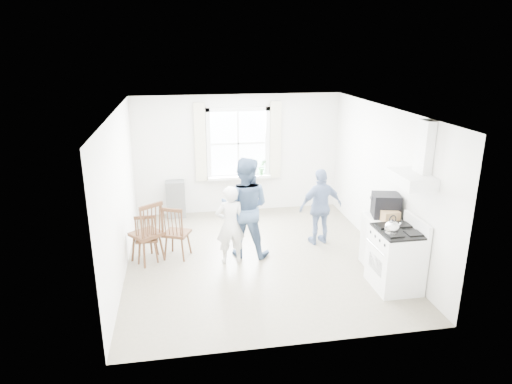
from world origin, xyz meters
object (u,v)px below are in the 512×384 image
Objects in this scene: windsor_chair_a at (146,233)px; windsor_chair_b at (174,227)px; person_left at (230,225)px; windsor_chair_c at (150,226)px; person_mid at (245,207)px; gas_stove at (396,258)px; stereo_stack at (386,205)px; low_cabinet at (381,242)px; person_right at (321,207)px.

windsor_chair_b is (0.47, 0.04, 0.06)m from windsor_chair_a.
person_left reaches higher than windsor_chair_a.
person_mid is at bearing 2.16° from windsor_chair_c.
gas_stove is 2.22× the size of stereo_stack.
person_left is (-2.47, 0.58, 0.24)m from low_cabinet.
person_mid is (-2.21, 0.83, -0.20)m from stereo_stack.
person_right is (3.10, 0.33, 0.05)m from windsor_chair_c.
windsor_chair_c reaches higher than windsor_chair_b.
person_right is (2.70, 0.24, 0.13)m from windsor_chair_b.
windsor_chair_b is 0.88× the size of windsor_chair_c.
low_cabinet is 1.34m from person_right.
stereo_stack is 3.59m from windsor_chair_b.
windsor_chair_c is at bearing 21.12° from person_mid.
person_mid is (0.30, 0.25, 0.21)m from person_left.
windsor_chair_c is 0.62× the size of person_mid.
gas_stove is 0.81× the size of person_left.
low_cabinet is at bearing -168.75° from stereo_stack.
person_left is at bearing -9.43° from windsor_chair_a.
person_mid is at bearing 159.00° from low_cabinet.
windsor_chair_b is (-3.45, 0.85, -0.49)m from stereo_stack.
windsor_chair_b is at bearing -21.95° from person_left.
windsor_chair_a is at bearing -4.51° from person_right.
person_right is (3.17, 0.28, 0.18)m from windsor_chair_a.
gas_stove is 4.10m from windsor_chair_a.
stereo_stack is at bearing 178.47° from person_mid.
windsor_chair_b is at bearing 11.88° from windsor_chair_c.
person_mid is at bearing -145.53° from person_left.
person_right is at bearing 109.67° from gas_stove.
windsor_chair_a is (-3.81, 1.52, 0.06)m from gas_stove.
windsor_chair_a is at bearing -15.25° from person_left.
stereo_stack reaches higher than windsor_chair_c.
gas_stove is 0.63× the size of person_mid.
stereo_stack is at bearing 114.98° from person_right.
windsor_chair_a is at bearing 168.11° from low_cabinet.
windsor_chair_a is at bearing 147.03° from windsor_chair_c.
gas_stove is 2.63m from person_mid.
gas_stove is 0.94m from stereo_stack.
person_mid reaches higher than windsor_chair_a.
stereo_stack is (0.04, 0.01, 0.64)m from low_cabinet.
windsor_chair_c is 1.65m from person_mid.
person_right reaches higher than gas_stove.
stereo_stack reaches higher than windsor_chair_a.
windsor_chair_b is 0.99m from person_left.
stereo_stack is at bearing -13.81° from windsor_chair_b.
stereo_stack is 4.04m from windsor_chair_a.
stereo_stack is 3.94m from windsor_chair_c.
windsor_chair_a is at bearing 19.52° from person_mid.
gas_stove is at bearing -95.68° from low_cabinet.
stereo_stack is 0.35× the size of person_right.
person_right is (-0.64, 1.80, 0.24)m from gas_stove.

